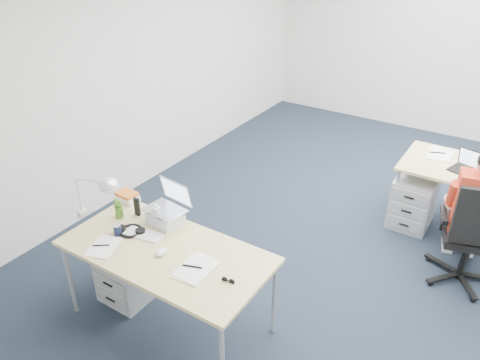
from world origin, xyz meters
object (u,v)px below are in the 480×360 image
sunglasses (228,281)px  wireless_keyboard (143,234)px  desk_near (166,255)px  silver_laptop (165,206)px  seated_person (474,211)px  bear_figurine (119,209)px  drawer_pedestal_near (131,268)px  water_bottle (157,215)px  office_chair (466,254)px  drawer_pedestal_far (413,201)px  dark_laptop (469,162)px  headphones (131,230)px  cordless_phone (137,207)px  book_stack (127,197)px  can_koozie (117,230)px  computer_mouse (161,252)px  desk_lamp (91,195)px

sunglasses → wireless_keyboard: bearing=164.9°
desk_near → silver_laptop: silver_laptop is taller
seated_person → bear_figurine: bearing=-155.4°
drawer_pedestal_near → water_bottle: bearing=27.6°
desk_near → office_chair: size_ratio=1.52×
drawer_pedestal_far → dark_laptop: bearing=3.7°
bear_figurine → dark_laptop: size_ratio=0.57×
water_bottle → headphones: bearing=-123.8°
desk_near → sunglasses: (0.59, -0.04, 0.06)m
cordless_phone → sunglasses: size_ratio=1.64×
cordless_phone → book_stack: bearing=150.4°
desk_near → bear_figurine: 0.63m
silver_laptop → headphones: silver_laptop is taller
office_chair → book_stack: 3.04m
drawer_pedestal_near → can_koozie: 0.52m
wireless_keyboard → dark_laptop: dark_laptop is taller
seated_person → drawer_pedestal_far: bearing=126.7°
seated_person → sunglasses: bearing=-134.2°
headphones → book_stack: 0.49m
office_chair → computer_mouse: (-1.87, -1.87, 0.45)m
office_chair → water_bottle: office_chair is taller
bear_figurine → drawer_pedestal_near: bearing=-14.5°
office_chair → desk_lamp: desk_lamp is taller
can_koozie → wireless_keyboard: bearing=31.1°
water_bottle → dark_laptop: 3.02m
headphones → can_koozie: bearing=-147.2°
drawer_pedestal_near → headphones: bearing=-23.9°
computer_mouse → sunglasses: size_ratio=1.09×
drawer_pedestal_near → can_koozie: bearing=-64.4°
desk_near → headphones: 0.39m
wireless_keyboard → headphones: size_ratio=1.26×
desk_near → can_koozie: bearing=-172.8°
wireless_keyboard → water_bottle: 0.18m
can_koozie → cordless_phone: size_ratio=0.59×
dark_laptop → desk_lamp: bearing=-116.2°
seated_person → silver_laptop: bearing=-152.8°
silver_laptop → desk_lamp: 0.59m
desk_near → wireless_keyboard: size_ratio=5.19×
desk_near → drawer_pedestal_near: size_ratio=2.91×
silver_laptop → dark_laptop: 2.95m
book_stack → desk_lamp: 0.43m
computer_mouse → book_stack: book_stack is taller
office_chair → cordless_phone: office_chair is taller
seated_person → bear_figurine: size_ratio=7.42×
office_chair → computer_mouse: bearing=-150.7°
drawer_pedestal_far → dark_laptop: dark_laptop is taller
seated_person → desk_near: bearing=-145.4°
can_koozie → headphones: bearing=52.6°
wireless_keyboard → computer_mouse: size_ratio=2.86×
office_chair → bear_figurine: bearing=-161.6°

